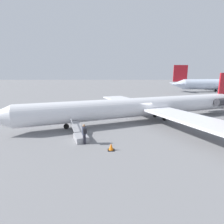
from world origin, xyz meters
TOP-DOWN VIEW (x-y plane):
  - ground_plane at (0.00, 0.00)m, footprint 600.00×600.00m
  - airplane_main at (-0.89, -0.35)m, footprint 33.57×26.62m
  - boarding_stairs at (6.85, 6.71)m, footprint 2.43×4.10m
  - passenger at (6.26, 7.92)m, footprint 0.44×0.57m
  - traffic_cone_near_stairs at (3.98, 9.28)m, footprint 0.53×0.53m

SIDE VIEW (x-z plane):
  - ground_plane at x=0.00m, z-range 0.00..0.00m
  - traffic_cone_near_stairs at x=3.98m, z-range -0.02..0.56m
  - boarding_stairs at x=6.85m, z-range -0.44..1.16m
  - passenger at x=6.26m, z-range 0.13..1.87m
  - airplane_main at x=-0.89m, z-range -1.27..5.00m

